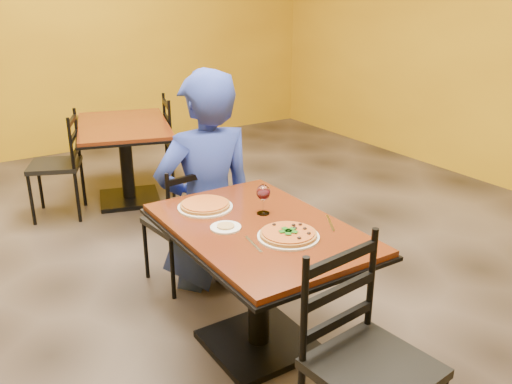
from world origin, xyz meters
TOP-DOWN VIEW (x-y plane):
  - floor at (0.00, 0.00)m, footprint 7.00×8.00m
  - wall_back at (0.00, 4.00)m, footprint 7.00×0.01m
  - table_main at (0.00, -0.50)m, footprint 0.83×1.23m
  - table_second at (0.18, 2.04)m, footprint 1.12×1.39m
  - chair_main_near at (-0.06, -1.42)m, footprint 0.49×0.49m
  - chair_main_far at (-0.04, 0.41)m, footprint 0.43×0.43m
  - chair_second_left at (-0.46, 2.04)m, footprint 0.54×0.54m
  - chair_second_right at (0.82, 2.04)m, footprint 0.53×0.53m
  - diner at (0.12, 0.31)m, footprint 0.73×0.51m
  - plate_main at (0.05, -0.70)m, footprint 0.31×0.31m
  - pizza_main at (0.05, -0.70)m, footprint 0.28×0.28m
  - plate_far at (-0.12, -0.14)m, footprint 0.31×0.31m
  - pizza_far at (-0.12, -0.14)m, footprint 0.28×0.28m
  - side_plate at (-0.16, -0.44)m, footprint 0.16×0.16m
  - dip at (-0.16, -0.44)m, footprint 0.09×0.09m
  - wine_glass at (0.11, -0.38)m, footprint 0.08×0.08m
  - fork at (-0.14, -0.67)m, footprint 0.04×0.19m
  - knife at (0.33, -0.68)m, footprint 0.12×0.19m

SIDE VIEW (x-z plane):
  - floor at x=0.00m, z-range -0.01..0.01m
  - chair_main_far at x=-0.04m, z-range 0.00..0.87m
  - chair_second_left at x=-0.46m, z-range 0.00..0.92m
  - chair_second_right at x=0.82m, z-range 0.00..0.94m
  - chair_main_near at x=-0.06m, z-range 0.00..0.98m
  - table_second at x=0.18m, z-range 0.18..0.93m
  - table_main at x=0.00m, z-range 0.18..0.93m
  - diner at x=0.12m, z-range 0.00..1.46m
  - fork at x=-0.14m, z-range 0.75..0.75m
  - knife at x=0.33m, z-range 0.75..0.75m
  - plate_main at x=0.05m, z-range 0.75..0.76m
  - plate_far at x=-0.12m, z-range 0.75..0.76m
  - side_plate at x=-0.16m, z-range 0.75..0.76m
  - dip at x=-0.16m, z-range 0.76..0.77m
  - pizza_main at x=0.05m, z-range 0.76..0.78m
  - pizza_far at x=-0.12m, z-range 0.76..0.78m
  - wine_glass at x=0.11m, z-range 0.75..0.93m
  - wall_back at x=0.00m, z-range 0.00..3.00m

